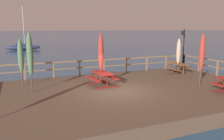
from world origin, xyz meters
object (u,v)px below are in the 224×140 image
Objects in this scene: picnic_table_front_left at (178,66)px; patio_umbrella_tall_mid_left at (179,51)px; picnic_table_back_right at (102,76)px; patio_umbrella_short_mid at (30,54)px; lamp_post_hooked at (183,43)px; patio_umbrella_tall_mid_right at (21,57)px; sailboat_distant at (23,47)px; patio_umbrella_tall_front at (101,52)px; patio_umbrella_short_front at (202,53)px.

patio_umbrella_tall_mid_left is at bearing -75.56° from picnic_table_front_left.
picnic_table_front_left and picnic_table_back_right have the same top height.
patio_umbrella_short_mid is at bearing -173.45° from picnic_table_front_left.
picnic_table_back_right is at bearing -162.98° from lamp_post_hooked.
patio_umbrella_tall_mid_right is (-10.57, 0.32, 1.18)m from picnic_table_front_left.
patio_umbrella_tall_mid_right is at bearing -91.43° from sailboat_distant.
picnic_table_front_left is 0.52× the size of lamp_post_hooked.
picnic_table_back_right is 0.23× the size of sailboat_distant.
sailboat_distant is (-9.81, 30.85, -0.69)m from picnic_table_front_left.
patio_umbrella_tall_mid_right is 30.59m from sailboat_distant.
picnic_table_front_left is 0.94× the size of picnic_table_back_right.
patio_umbrella_tall_front is at bearing 1.50° from patio_umbrella_short_mid.
patio_umbrella_short_front is at bearing -21.92° from patio_umbrella_tall_mid_right.
patio_umbrella_tall_mid_left is 10.22m from patio_umbrella_short_mid.
sailboat_distant is (-8.67, 34.32, -2.05)m from patio_umbrella_short_front.
sailboat_distant is at bearing 104.17° from patio_umbrella_short_front.
sailboat_distant is (-11.24, 29.62, -2.25)m from lamp_post_hooked.
patio_umbrella_tall_mid_left is at bearing -72.36° from sailboat_distant.
picnic_table_front_left is 10.31m from patio_umbrella_short_mid.
picnic_table_back_right is at bearing 0.65° from patio_umbrella_short_mid.
picnic_table_front_left is at bearing -139.38° from lamp_post_hooked.
picnic_table_front_left is at bearing 71.81° from patio_umbrella_short_front.
picnic_table_front_left is 0.55× the size of patio_umbrella_tall_front.
picnic_table_front_left is 0.22× the size of sailboat_distant.
patio_umbrella_tall_mid_right is (-10.58, 0.34, 0.10)m from patio_umbrella_tall_mid_left.
lamp_post_hooked is at bearing 11.68° from patio_umbrella_short_mid.
picnic_table_back_right is 32.17m from sailboat_distant.
sailboat_distant reaches higher than patio_umbrella_tall_front.
patio_umbrella_short_front is (5.10, -2.35, 1.36)m from picnic_table_back_right.
patio_umbrella_short_front is (-1.15, -3.45, 0.29)m from patio_umbrella_tall_mid_left.
picnic_table_front_left is 10.64m from patio_umbrella_tall_mid_right.
patio_umbrella_tall_mid_right is 0.87× the size of patio_umbrella_short_mid.
patio_umbrella_tall_mid_left is at bearing 6.43° from patio_umbrella_short_mid.
lamp_post_hooked is 0.41× the size of sailboat_distant.
picnic_table_back_right is at bearing -170.02° from patio_umbrella_tall_mid_left.
patio_umbrella_tall_front reaches higher than picnic_table_back_right.
patio_umbrella_tall_front reaches higher than picnic_table_front_left.
patio_umbrella_short_mid is 0.40× the size of sailboat_distant.
sailboat_distant reaches higher than picnic_table_back_right.
patio_umbrella_short_mid reaches higher than patio_umbrella_tall_front.
patio_umbrella_short_mid is at bearing -73.83° from patio_umbrella_tall_mid_right.
patio_umbrella_short_front is at bearing -118.68° from lamp_post_hooked.
patio_umbrella_tall_mid_right is 0.35× the size of sailboat_distant.
patio_umbrella_short_front is at bearing -108.38° from patio_umbrella_tall_mid_left.
patio_umbrella_tall_front is at bearing 154.95° from patio_umbrella_short_front.
picnic_table_back_right is 4.16m from patio_umbrella_short_mid.
patio_umbrella_tall_mid_right is (-9.43, 3.79, -0.19)m from patio_umbrella_short_front.
picnic_table_back_right is 0.65× the size of patio_umbrella_tall_mid_right.
picnic_table_front_left is 0.55× the size of patio_umbrella_short_front.
picnic_table_back_right is at bearing -41.81° from patio_umbrella_tall_front.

